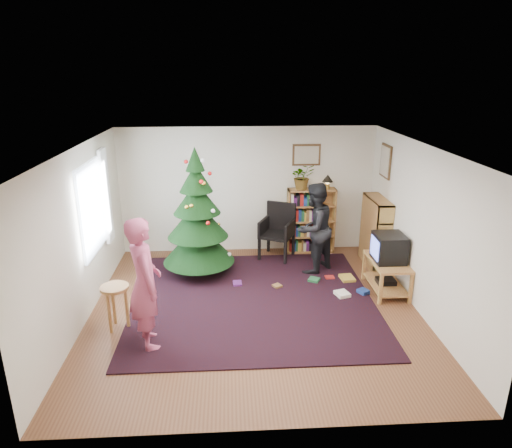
{
  "coord_description": "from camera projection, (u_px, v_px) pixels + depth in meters",
  "views": [
    {
      "loc": [
        -0.35,
        -6.25,
        3.53
      ],
      "look_at": [
        0.07,
        0.87,
        1.1
      ],
      "focal_mm": 32.0,
      "sensor_mm": 36.0,
      "label": 1
    }
  ],
  "objects": [
    {
      "name": "wall_back",
      "position": [
        247.0,
        190.0,
        9.02
      ],
      "size": [
        5.0,
        0.02,
        2.5
      ],
      "primitive_type": "cube",
      "color": "silver",
      "rests_on": "floor"
    },
    {
      "name": "person_by_chair",
      "position": [
        314.0,
        228.0,
        8.14
      ],
      "size": [
        1.02,
        1.0,
        1.66
      ],
      "primitive_type": "imported",
      "rotation": [
        0.0,
        0.0,
        3.85
      ],
      "color": "black",
      "rests_on": "rug"
    },
    {
      "name": "table_lamp",
      "position": [
        328.0,
        179.0,
        8.88
      ],
      "size": [
        0.21,
        0.21,
        0.28
      ],
      "color": "#A57F33",
      "rests_on": "bookshelf_back"
    },
    {
      "name": "floor_clutter",
      "position": [
        316.0,
        284.0,
        7.8
      ],
      "size": [
        2.27,
        0.87,
        0.08
      ],
      "color": "#A51E19",
      "rests_on": "rug"
    },
    {
      "name": "bookshelf_right",
      "position": [
        375.0,
        232.0,
        8.47
      ],
      "size": [
        0.3,
        0.95,
        1.3
      ],
      "rotation": [
        0.0,
        0.0,
        1.57
      ],
      "color": "#B0873F",
      "rests_on": "floor"
    },
    {
      "name": "person_standing",
      "position": [
        145.0,
        283.0,
        5.9
      ],
      "size": [
        0.64,
        0.77,
        1.8
      ],
      "primitive_type": "imported",
      "rotation": [
        0.0,
        0.0,
        1.94
      ],
      "color": "#AC4568",
      "rests_on": "rug"
    },
    {
      "name": "stool",
      "position": [
        115.0,
        296.0,
        6.4
      ],
      "size": [
        0.4,
        0.4,
        0.66
      ],
      "color": "#B0873F",
      "rests_on": "floor"
    },
    {
      "name": "potted_plant",
      "position": [
        302.0,
        177.0,
        8.83
      ],
      "size": [
        0.51,
        0.46,
        0.5
      ],
      "primitive_type": "imported",
      "rotation": [
        0.0,
        0.0,
        0.17
      ],
      "color": "gray",
      "rests_on": "bookshelf_back"
    },
    {
      "name": "tv_stand",
      "position": [
        387.0,
        273.0,
        7.55
      ],
      "size": [
        0.54,
        0.98,
        0.55
      ],
      "color": "#B0873F",
      "rests_on": "floor"
    },
    {
      "name": "window_pane",
      "position": [
        92.0,
        208.0,
        7.01
      ],
      "size": [
        0.04,
        1.2,
        1.4
      ],
      "primitive_type": "cube",
      "color": "silver",
      "rests_on": "wall_left"
    },
    {
      "name": "christmas_tree",
      "position": [
        198.0,
        223.0,
        8.0
      ],
      "size": [
        1.27,
        1.27,
        2.31
      ],
      "rotation": [
        0.0,
        0.0,
        0.22
      ],
      "color": "#3F2816",
      "rests_on": "rug"
    },
    {
      "name": "picture_back",
      "position": [
        306.0,
        155.0,
        8.84
      ],
      "size": [
        0.55,
        0.03,
        0.42
      ],
      "color": "#4C3319",
      "rests_on": "wall_back"
    },
    {
      "name": "crt_tv",
      "position": [
        389.0,
        248.0,
        7.41
      ],
      "size": [
        0.48,
        0.51,
        0.45
      ],
      "color": "black",
      "rests_on": "tv_stand"
    },
    {
      "name": "picture_right",
      "position": [
        386.0,
        161.0,
        8.23
      ],
      "size": [
        0.03,
        0.5,
        0.6
      ],
      "color": "#4C3319",
      "rests_on": "wall_right"
    },
    {
      "name": "bookshelf_back",
      "position": [
        311.0,
        220.0,
        9.13
      ],
      "size": [
        0.95,
        0.3,
        1.3
      ],
      "color": "#B0873F",
      "rests_on": "floor"
    },
    {
      "name": "armchair",
      "position": [
        276.0,
        228.0,
        8.92
      ],
      "size": [
        0.78,
        0.8,
        1.07
      ],
      "rotation": [
        0.0,
        0.0,
        -0.43
      ],
      "color": "black",
      "rests_on": "rug"
    },
    {
      "name": "ceiling",
      "position": [
        255.0,
        148.0,
        6.26
      ],
      "size": [
        5.0,
        5.0,
        0.0
      ],
      "primitive_type": "plane",
      "rotation": [
        3.14,
        0.0,
        0.0
      ],
      "color": "white",
      "rests_on": "wall_back"
    },
    {
      "name": "floor",
      "position": [
        255.0,
        309.0,
        7.06
      ],
      "size": [
        5.0,
        5.0,
        0.0
      ],
      "primitive_type": "plane",
      "color": "brown",
      "rests_on": "ground"
    },
    {
      "name": "wall_right",
      "position": [
        422.0,
        230.0,
        6.8
      ],
      "size": [
        0.02,
        5.0,
        2.5
      ],
      "primitive_type": "cube",
      "color": "silver",
      "rests_on": "floor"
    },
    {
      "name": "wall_left",
      "position": [
        80.0,
        237.0,
        6.52
      ],
      "size": [
        0.02,
        5.0,
        2.5
      ],
      "primitive_type": "cube",
      "color": "silver",
      "rests_on": "floor"
    },
    {
      "name": "curtain",
      "position": [
        106.0,
        196.0,
        7.67
      ],
      "size": [
        0.06,
        0.35,
        1.6
      ],
      "primitive_type": "cube",
      "color": "white",
      "rests_on": "wall_left"
    },
    {
      "name": "wall_front",
      "position": [
        270.0,
        324.0,
        4.3
      ],
      "size": [
        5.0,
        0.02,
        2.5
      ],
      "primitive_type": "cube",
      "color": "silver",
      "rests_on": "floor"
    },
    {
      "name": "rug",
      "position": [
        254.0,
        299.0,
        7.34
      ],
      "size": [
        3.8,
        3.6,
        0.02
      ],
      "primitive_type": "cube",
      "color": "black",
      "rests_on": "floor"
    }
  ]
}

